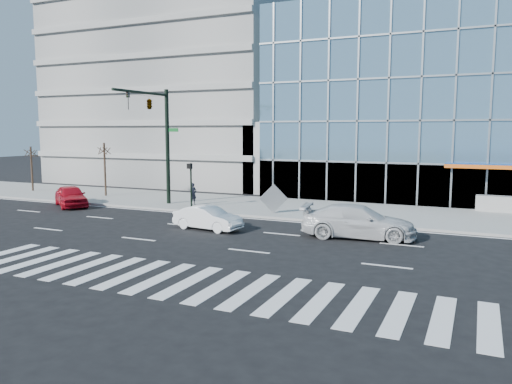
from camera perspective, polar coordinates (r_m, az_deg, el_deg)
ground at (r=25.81m, az=2.96°, el=-4.83°), size 160.00×160.00×0.00m
sidewalk at (r=33.26m, az=7.98°, el=-2.08°), size 120.00×8.00×0.15m
parking_garage at (r=57.68m, az=-6.32°, el=11.66°), size 24.00×24.00×20.00m
ramp_block at (r=44.28m, az=4.23°, el=4.03°), size 6.00×8.00×6.00m
tower_far_mid at (r=113.07m, az=-13.70°, el=19.45°), size 13.00×13.00×60.00m
tower_backdrop at (r=103.12m, az=1.60°, el=17.47°), size 14.00×14.00×48.00m
traffic_signal at (r=34.60m, az=-11.49°, el=8.32°), size 1.14×5.74×8.00m
ped_signal_post at (r=33.66m, az=-7.50°, el=1.58°), size 0.30×0.33×3.00m
street_tree_near at (r=41.27m, az=-16.96°, el=4.61°), size 1.10×1.10×4.23m
street_tree_far at (r=46.94m, az=-24.34°, el=4.14°), size 1.10×1.10×3.87m
white_suv at (r=25.33m, az=11.60°, el=-3.32°), size 5.87×3.02×1.63m
white_sedan at (r=26.98m, az=-5.54°, el=-2.96°), size 3.99×1.81×1.27m
red_sedan at (r=37.32m, az=-20.40°, el=-0.43°), size 4.57×4.00×1.49m
pedestrian at (r=35.01m, az=-7.18°, el=-0.22°), size 0.51×0.64×1.54m
tilted_panel at (r=31.27m, az=2.02°, el=-0.75°), size 1.57×1.06×1.84m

